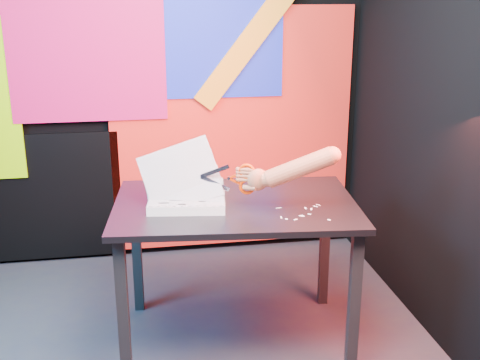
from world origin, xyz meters
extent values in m
cube|color=black|center=(0.00, 1.50, 1.35)|extent=(3.00, 0.01, 2.70)
cube|color=black|center=(0.00, -1.50, 1.35)|extent=(3.00, 0.01, 2.70)
cube|color=black|center=(1.50, 0.00, 1.35)|extent=(0.01, 3.00, 2.70)
cube|color=red|center=(0.65, 1.47, 0.85)|extent=(1.60, 0.02, 1.60)
cube|color=#1D2CD0|center=(0.55, 1.46, 1.45)|extent=(0.85, 0.02, 0.75)
cube|color=#CF1056|center=(-0.25, 1.45, 1.35)|extent=(0.95, 0.02, 0.80)
cube|color=orange|center=(0.85, 1.44, 1.55)|extent=(0.91, 0.02, 1.11)
cube|color=black|center=(-0.75, 1.47, 0.45)|extent=(1.30, 0.02, 0.85)
cube|color=#282828|center=(-0.07, 0.07, 0.36)|extent=(0.05, 0.05, 0.72)
cube|color=#282828|center=(-0.01, 0.73, 0.36)|extent=(0.05, 0.05, 0.72)
cube|color=#282828|center=(0.98, -0.03, 0.36)|extent=(0.05, 0.05, 0.72)
cube|color=#282828|center=(1.04, 0.63, 0.36)|extent=(0.05, 0.05, 0.72)
cube|color=#3C3C3C|center=(0.48, 0.35, 0.73)|extent=(1.25, 0.90, 0.03)
cube|color=white|center=(0.25, 0.33, 0.77)|extent=(0.39, 0.31, 0.04)
cube|color=white|center=(0.25, 0.33, 0.79)|extent=(0.39, 0.31, 0.00)
cube|color=white|center=(0.25, 0.33, 0.80)|extent=(0.38, 0.30, 0.11)
cube|color=white|center=(0.24, 0.35, 0.82)|extent=(0.35, 0.26, 0.19)
cube|color=white|center=(0.23, 0.36, 0.87)|extent=(0.38, 0.20, 0.27)
cube|color=white|center=(0.22, 0.38, 0.91)|extent=(0.40, 0.14, 0.32)
cylinder|color=black|center=(0.07, 0.24, 0.79)|extent=(0.01, 0.01, 0.00)
cylinder|color=black|center=(0.11, 0.23, 0.79)|extent=(0.01, 0.01, 0.00)
cylinder|color=black|center=(0.14, 0.23, 0.79)|extent=(0.01, 0.01, 0.00)
cylinder|color=black|center=(0.18, 0.22, 0.79)|extent=(0.01, 0.01, 0.00)
cylinder|color=black|center=(0.21, 0.22, 0.79)|extent=(0.01, 0.01, 0.00)
cylinder|color=black|center=(0.25, 0.21, 0.79)|extent=(0.01, 0.01, 0.00)
cylinder|color=black|center=(0.29, 0.21, 0.79)|extent=(0.01, 0.01, 0.00)
cylinder|color=black|center=(0.32, 0.20, 0.79)|extent=(0.01, 0.01, 0.00)
cylinder|color=black|center=(0.36, 0.20, 0.79)|extent=(0.01, 0.01, 0.00)
cylinder|color=black|center=(0.39, 0.19, 0.79)|extent=(0.01, 0.01, 0.00)
cylinder|color=black|center=(0.10, 0.48, 0.79)|extent=(0.01, 0.01, 0.00)
cylinder|color=black|center=(0.14, 0.47, 0.79)|extent=(0.01, 0.01, 0.00)
cylinder|color=black|center=(0.18, 0.47, 0.79)|extent=(0.01, 0.01, 0.00)
cylinder|color=black|center=(0.21, 0.46, 0.79)|extent=(0.01, 0.01, 0.00)
cylinder|color=black|center=(0.25, 0.46, 0.79)|extent=(0.01, 0.01, 0.00)
cylinder|color=black|center=(0.28, 0.45, 0.79)|extent=(0.01, 0.01, 0.00)
cylinder|color=black|center=(0.32, 0.45, 0.79)|extent=(0.01, 0.01, 0.00)
cylinder|color=black|center=(0.35, 0.44, 0.79)|extent=(0.01, 0.01, 0.00)
cylinder|color=black|center=(0.39, 0.44, 0.79)|extent=(0.01, 0.01, 0.00)
cylinder|color=black|center=(0.43, 0.43, 0.79)|extent=(0.01, 0.01, 0.00)
cube|color=black|center=(0.17, 0.39, 0.79)|extent=(0.07, 0.02, 0.00)
cube|color=black|center=(0.27, 0.36, 0.79)|extent=(0.05, 0.02, 0.00)
cube|color=black|center=(0.21, 0.30, 0.79)|extent=(0.09, 0.02, 0.00)
cube|color=black|center=(0.32, 0.27, 0.79)|extent=(0.04, 0.02, 0.00)
cube|color=black|center=(0.13, 0.27, 0.79)|extent=(0.05, 0.02, 0.00)
cube|color=black|center=(0.31, 0.40, 0.79)|extent=(0.06, 0.02, 0.00)
cube|color=black|center=(0.22, 0.24, 0.79)|extent=(0.04, 0.02, 0.00)
cube|color=#9FA2BF|center=(0.38, 0.32, 0.92)|extent=(0.14, 0.05, 0.08)
cube|color=#9FA2BF|center=(0.38, 0.32, 0.86)|extent=(0.14, 0.05, 0.08)
cylinder|color=#9FA2BF|center=(0.45, 0.30, 0.89)|extent=(0.02, 0.02, 0.02)
cube|color=red|center=(0.47, 0.29, 0.88)|extent=(0.05, 0.03, 0.03)
cube|color=red|center=(0.47, 0.29, 0.90)|extent=(0.05, 0.03, 0.03)
torus|color=red|center=(0.53, 0.27, 0.93)|extent=(0.08, 0.04, 0.08)
torus|color=red|center=(0.53, 0.27, 0.86)|extent=(0.08, 0.04, 0.08)
ellipsoid|color=#AB663D|center=(0.58, 0.25, 0.89)|extent=(0.10, 0.06, 0.11)
cylinder|color=#AB663D|center=(0.53, 0.27, 0.89)|extent=(0.08, 0.05, 0.02)
cylinder|color=#AB663D|center=(0.53, 0.27, 0.91)|extent=(0.08, 0.04, 0.02)
cylinder|color=#AB663D|center=(0.53, 0.27, 0.92)|extent=(0.07, 0.04, 0.02)
cylinder|color=#AB663D|center=(0.53, 0.27, 0.94)|extent=(0.06, 0.04, 0.02)
cylinder|color=#AB663D|center=(0.54, 0.25, 0.85)|extent=(0.07, 0.06, 0.03)
cylinder|color=#AB663D|center=(0.62, 0.23, 0.90)|extent=(0.08, 0.09, 0.07)
cylinder|color=#AB663D|center=(0.76, 0.18, 0.96)|extent=(0.33, 0.19, 0.21)
sphere|color=#AB663D|center=(0.89, 0.13, 1.03)|extent=(0.08, 0.08, 0.08)
cube|color=white|center=(0.66, 0.11, 0.75)|extent=(0.01, 0.03, 0.00)
cube|color=white|center=(0.85, 0.23, 0.75)|extent=(0.02, 0.02, 0.00)
cube|color=white|center=(0.87, 0.25, 0.75)|extent=(0.02, 0.02, 0.00)
cube|color=white|center=(0.86, 0.04, 0.75)|extent=(0.02, 0.02, 0.00)
cube|color=white|center=(0.80, 0.13, 0.75)|extent=(0.02, 0.01, 0.00)
cube|color=white|center=(0.76, 0.11, 0.75)|extent=(0.02, 0.01, 0.00)
cube|color=white|center=(0.82, 0.19, 0.75)|extent=(0.01, 0.03, 0.00)
cube|color=white|center=(0.68, 0.09, 0.75)|extent=(0.02, 0.01, 0.00)
cube|color=white|center=(0.75, 0.12, 0.75)|extent=(0.02, 0.01, 0.00)
cube|color=white|center=(0.80, 0.21, 0.75)|extent=(0.01, 0.03, 0.00)
cube|color=white|center=(0.67, 0.23, 0.75)|extent=(0.03, 0.01, 0.00)
cube|color=white|center=(0.72, 0.07, 0.75)|extent=(0.02, 0.01, 0.00)
camera|label=1|loc=(0.04, -2.38, 1.74)|focal=45.00mm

